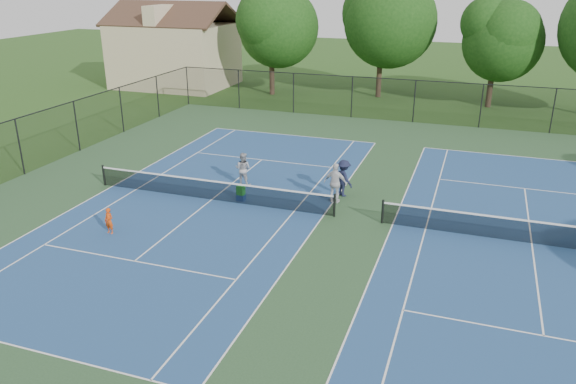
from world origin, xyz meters
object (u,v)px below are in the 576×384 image
(tree_back_a, at_px, (271,23))
(child_player, at_px, (109,221))
(instructor, at_px, (243,169))
(bystander_a, at_px, (335,183))
(ball_hopper, at_px, (241,190))
(tree_back_b, at_px, (383,17))
(ball_crate, at_px, (241,197))
(clapboard_house, at_px, (175,52))
(bystander_b, at_px, (344,178))
(tree_back_c, at_px, (497,36))

(tree_back_a, distance_m, child_player, 29.39)
(instructor, relative_size, bystander_a, 0.89)
(instructor, distance_m, ball_hopper, 2.13)
(tree_back_b, bearing_deg, tree_back_a, -167.47)
(tree_back_a, relative_size, ball_crate, 24.31)
(child_player, xyz_separation_m, bystander_a, (7.86, 6.26, 0.40))
(clapboard_house, bearing_deg, tree_back_b, 3.01)
(ball_crate, bearing_deg, bystander_a, 16.18)
(bystander_b, xyz_separation_m, ball_crate, (-4.38, -2.15, -0.75))
(bystander_a, bearing_deg, child_player, 42.18)
(tree_back_a, xyz_separation_m, ball_crate, (7.33, -23.60, -5.89))
(tree_back_a, bearing_deg, tree_back_c, 3.18)
(clapboard_house, height_order, instructor, clapboard_house)
(bystander_b, bearing_deg, tree_back_c, -66.42)
(child_player, height_order, bystander_b, bystander_b)
(tree_back_b, relative_size, clapboard_house, 0.93)
(tree_back_b, relative_size, bystander_a, 5.30)
(tree_back_b, distance_m, ball_crate, 26.45)
(tree_back_b, bearing_deg, instructor, -95.80)
(child_player, xyz_separation_m, ball_hopper, (3.64, 5.04, -0.04))
(clapboard_house, relative_size, ball_crate, 28.68)
(tree_back_b, height_order, child_player, tree_back_b)
(bystander_b, height_order, ball_hopper, bystander_b)
(tree_back_c, height_order, bystander_a, tree_back_c)
(clapboard_house, distance_m, bystander_a, 31.87)
(ball_crate, bearing_deg, bystander_b, 26.17)
(ball_hopper, bearing_deg, instructor, 110.33)
(tree_back_a, relative_size, child_player, 8.31)
(child_player, bearing_deg, tree_back_b, 86.21)
(instructor, relative_size, ball_crate, 4.46)
(tree_back_b, xyz_separation_m, clapboard_house, (-19.00, -1.00, -3.50))
(clapboard_house, xyz_separation_m, child_player, (13.69, -29.64, -2.54))
(tree_back_b, relative_size, ball_hopper, 23.19)
(child_player, bearing_deg, ball_hopper, 60.20)
(instructor, bearing_deg, ball_crate, 112.19)
(instructor, xyz_separation_m, ball_crate, (0.73, -1.97, -0.69))
(tree_back_c, distance_m, ball_hopper, 27.27)
(tree_back_b, height_order, ball_crate, tree_back_b)
(bystander_a, xyz_separation_m, ball_hopper, (-4.22, -1.23, -0.44))
(clapboard_house, bearing_deg, ball_hopper, -54.83)
(child_player, bearing_deg, ball_crate, 60.20)
(instructor, height_order, bystander_b, bystander_b)
(tree_back_c, xyz_separation_m, child_player, (-14.31, -29.64, -4.93))
(clapboard_house, relative_size, bystander_b, 6.04)
(tree_back_a, height_order, ball_hopper, tree_back_a)
(tree_back_c, xyz_separation_m, ball_hopper, (-10.67, -24.60, -4.97))
(tree_back_a, distance_m, ball_hopper, 25.32)
(bystander_a, bearing_deg, tree_back_c, -101.77)
(clapboard_house, distance_m, ball_hopper, 30.20)
(tree_back_a, distance_m, bystander_b, 24.97)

